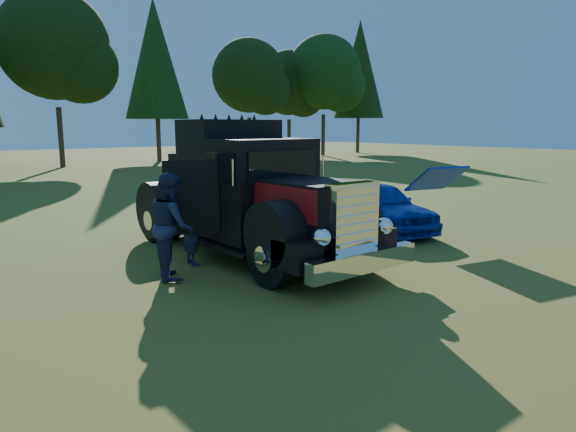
# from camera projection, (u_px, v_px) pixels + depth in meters

# --- Properties ---
(ground) EXTENTS (120.00, 120.00, 0.00)m
(ground) POSITION_uv_depth(u_px,v_px,m) (284.00, 266.00, 10.65)
(ground) COLOR #345C1B
(ground) RESTS_ON ground
(diamond_t_truck) EXTENTS (3.25, 7.16, 3.00)m
(diamond_t_truck) POSITION_uv_depth(u_px,v_px,m) (252.00, 199.00, 11.24)
(diamond_t_truck) COLOR black
(diamond_t_truck) RESTS_ON ground
(hotrod_coupe) EXTENTS (2.53, 4.42, 1.89)m
(hotrod_coupe) POSITION_uv_depth(u_px,v_px,m) (376.00, 206.00, 14.11)
(hotrod_coupe) COLOR #062D91
(hotrod_coupe) RESTS_ON ground
(spectator_near) EXTENTS (0.42, 0.60, 1.56)m
(spectator_near) POSITION_uv_depth(u_px,v_px,m) (191.00, 228.00, 10.63)
(spectator_near) COLOR #21364E
(spectator_near) RESTS_ON ground
(spectator_far) EXTENTS (1.04, 1.18, 2.01)m
(spectator_far) POSITION_uv_depth(u_px,v_px,m) (172.00, 226.00, 9.67)
(spectator_far) COLOR #1A2A3D
(spectator_far) RESTS_ON ground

